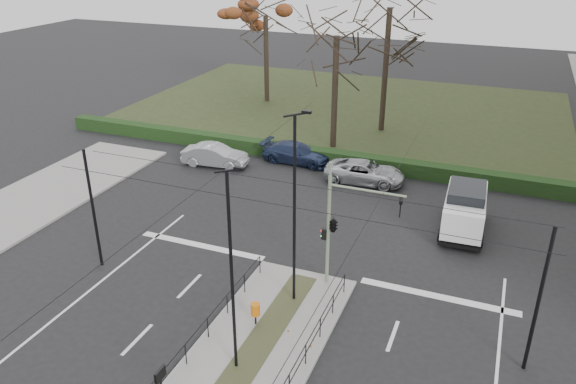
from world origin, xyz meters
name	(u,v)px	position (x,y,z in m)	size (l,w,h in m)	color
ground	(266,338)	(0.00, 0.00, 0.00)	(140.00, 140.00, 0.00)	black
median_island	(238,378)	(0.00, -2.50, 0.07)	(4.40, 15.00, 0.14)	slate
park	(347,108)	(-6.00, 32.00, 0.05)	(38.00, 26.00, 0.10)	#253018
hedge	(294,152)	(-6.00, 18.60, 0.50)	(38.00, 1.00, 1.00)	black
median_railing	(235,360)	(0.00, -2.60, 0.98)	(4.14, 13.24, 0.92)	black
catenary	(281,244)	(0.00, 1.62, 3.42)	(20.00, 34.00, 6.00)	black
traffic_light	(335,223)	(1.38, 4.50, 3.21)	(3.59, 2.05, 5.28)	gray
litter_bin	(255,310)	(-0.66, 0.50, 0.84)	(0.38, 0.38, 0.98)	black
info_panel	(161,380)	(-1.41, -5.03, 1.72)	(0.11, 0.53, 2.02)	black
streetlamp_median_near	(232,273)	(-0.28, -2.01, 4.22)	(0.67, 0.14, 8.02)	black
streetlamp_median_far	(295,210)	(0.18, 2.70, 4.49)	(0.71, 0.15, 8.56)	black
parked_car_second	(215,155)	(-10.60, 15.37, 0.75)	(1.58, 4.54, 1.50)	#A3A6AB
parked_car_third	(297,153)	(-5.58, 18.00, 0.71)	(1.99, 4.89, 1.42)	#1F2A49
parked_car_fourth	(365,172)	(-0.29, 16.42, 0.71)	(2.35, 5.09, 1.42)	#A3A6AB
white_van	(465,208)	(6.29, 12.10, 1.34)	(2.41, 5.01, 2.58)	white
rust_tree	(266,16)	(-13.80, 31.48, 7.92)	(7.44, 7.44, 10.30)	black
bare_tree_center	(389,17)	(-1.68, 27.02, 8.94)	(8.18, 8.18, 12.67)	black
bare_tree_near	(337,45)	(-4.14, 21.84, 7.61)	(5.83, 5.83, 10.78)	black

